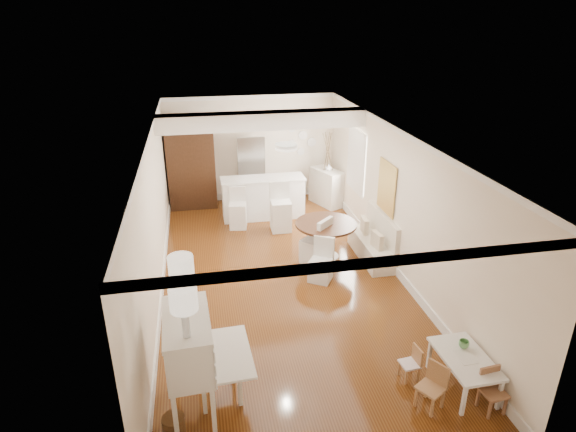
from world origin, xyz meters
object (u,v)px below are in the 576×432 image
object	(u,v)px
kids_table	(463,372)
kids_chair_a	(431,387)
dining_table	(325,242)
breakfast_counter	(263,198)
sideboard	(327,187)
bar_stool_left	(238,209)
fridge	(265,170)
bar_stool_right	(281,207)
secretary_bureau	(190,366)
pantry_cabinet	(191,164)
kids_chair_b	(410,363)
slip_chair_near	(321,260)
slip_chair_far	(316,240)
kids_chair_c	(493,392)
gustavian_armchair	(218,365)
wicker_basket	(174,426)

from	to	relation	value
kids_table	kids_chair_a	distance (m)	0.65
dining_table	breakfast_counter	world-z (taller)	breakfast_counter
breakfast_counter	sideboard	world-z (taller)	breakfast_counter
bar_stool_left	fridge	size ratio (longest dim) A/B	0.54
kids_chair_a	fridge	size ratio (longest dim) A/B	0.36
dining_table	bar_stool_right	bearing A→B (deg)	110.68
breakfast_counter	bar_stool_right	distance (m)	0.91
breakfast_counter	bar_stool_left	size ratio (longest dim) A/B	2.10
secretary_bureau	pantry_cabinet	distance (m)	7.24
kids_chair_b	breakfast_counter	bearing A→B (deg)	-174.59
kids_chair_a	slip_chair_near	size ratio (longest dim) A/B	0.76
dining_table	slip_chair_far	size ratio (longest dim) A/B	1.24
fridge	dining_table	bearing A→B (deg)	-78.62
kids_chair_c	fridge	bearing A→B (deg)	96.65
kids_chair_b	slip_chair_near	xyz separation A→B (m)	(-0.53, 2.86, 0.17)
slip_chair_far	fridge	bearing A→B (deg)	-124.80
bar_stool_right	kids_chair_b	bearing A→B (deg)	-79.66
kids_chair_a	dining_table	xyz separation A→B (m)	(-0.28, 4.16, 0.10)
secretary_bureau	dining_table	world-z (taller)	secretary_bureau
bar_stool_right	kids_chair_c	bearing A→B (deg)	-73.60
bar_stool_right	dining_table	bearing A→B (deg)	-68.38
gustavian_armchair	fridge	bearing A→B (deg)	-20.04
kids_table	bar_stool_right	world-z (taller)	bar_stool_right
bar_stool_left	wicker_basket	bearing A→B (deg)	-93.66
sideboard	dining_table	bearing A→B (deg)	-128.39
fridge	slip_chair_far	bearing A→B (deg)	-82.03
secretary_bureau	slip_chair_far	world-z (taller)	secretary_bureau
bar_stool_right	pantry_cabinet	world-z (taller)	pantry_cabinet
kids_table	kids_chair_c	world-z (taller)	kids_chair_c
gustavian_armchair	sideboard	world-z (taller)	gustavian_armchair
wicker_basket	bar_stool_left	world-z (taller)	bar_stool_left
pantry_cabinet	fridge	world-z (taller)	pantry_cabinet
bar_stool_left	fridge	bearing A→B (deg)	69.93
kids_table	sideboard	distance (m)	7.00
kids_chair_b	bar_stool_right	xyz separation A→B (m)	(-0.87, 5.28, 0.32)
kids_table	kids_chair_b	world-z (taller)	kids_chair_b
kids_chair_c	fridge	size ratio (longest dim) A/B	0.34
bar_stool_right	wicker_basket	bearing A→B (deg)	-111.47
sideboard	kids_chair_a	bearing A→B (deg)	-117.37
gustavian_armchair	fridge	size ratio (longest dim) A/B	0.58
secretary_bureau	kids_table	bearing A→B (deg)	-7.05
dining_table	pantry_cabinet	world-z (taller)	pantry_cabinet
kids_table	sideboard	bearing A→B (deg)	90.16
gustavian_armchair	slip_chair_far	bearing A→B (deg)	-39.09
wicker_basket	kids_table	xyz separation A→B (m)	(3.84, 0.09, 0.12)
kids_table	breakfast_counter	bearing A→B (deg)	105.63
wicker_basket	dining_table	world-z (taller)	dining_table
pantry_cabinet	fridge	size ratio (longest dim) A/B	1.28
breakfast_counter	slip_chair_near	bearing A→B (deg)	-79.07
wicker_basket	kids_chair_a	xyz separation A→B (m)	(3.25, -0.16, 0.18)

